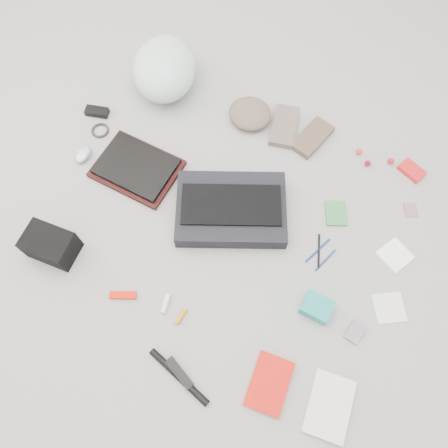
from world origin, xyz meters
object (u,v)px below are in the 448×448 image
at_px(messenger_bag, 231,209).
at_px(camera_bag, 51,245).
at_px(laptop, 136,166).
at_px(book_red, 269,384).
at_px(bike_helmet, 164,69).
at_px(accordion_wallet, 317,307).

height_order(messenger_bag, camera_bag, camera_bag).
relative_size(laptop, book_red, 1.61).
bearing_deg(book_red, laptop, 142.09).
distance_m(bike_helmet, accordion_wallet, 1.24).
bearing_deg(accordion_wallet, bike_helmet, 148.11).
bearing_deg(messenger_bag, bike_helmet, 114.94).
bearing_deg(book_red, camera_bag, 169.39).
xyz_separation_m(laptop, book_red, (0.85, -0.57, -0.02)).
bearing_deg(accordion_wallet, laptop, 168.25).
height_order(laptop, accordion_wallet, accordion_wallet).
height_order(laptop, camera_bag, camera_bag).
bearing_deg(book_red, messenger_bag, 121.64).
bearing_deg(messenger_bag, camera_bag, -165.82).
height_order(bike_helmet, accordion_wallet, bike_helmet).
xyz_separation_m(laptop, camera_bag, (-0.11, -0.46, 0.03)).
xyz_separation_m(messenger_bag, book_red, (0.40, -0.55, -0.03)).
distance_m(messenger_bag, bike_helmet, 0.74).
relative_size(messenger_bag, bike_helmet, 1.23).
relative_size(messenger_bag, laptop, 1.41).
height_order(camera_bag, book_red, camera_bag).
bearing_deg(camera_bag, book_red, -9.71).
xyz_separation_m(camera_bag, accordion_wallet, (1.02, 0.21, -0.03)).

